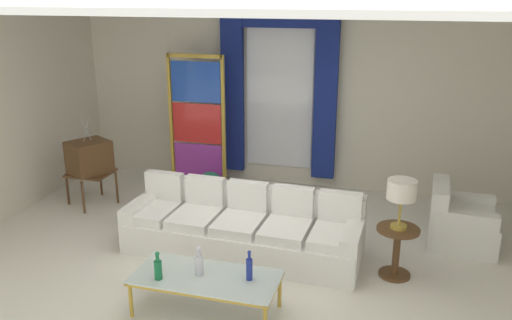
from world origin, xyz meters
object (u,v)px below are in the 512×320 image
Objects in this scene: coffee_table at (206,279)px; stained_glass_divider at (197,126)px; couch_white_long at (244,228)px; vintage_tv at (89,159)px; peacock_figurine at (208,187)px; round_side_table at (397,248)px; bottle_blue_decanter at (199,263)px; armchair_white at (458,223)px; bottle_crystal_tall at (158,268)px; bottle_amber_squat at (249,268)px; table_lamp_brass at (402,192)px.

stained_glass_divider is at bearing 112.93° from coffee_table.
vintage_tv reaches higher than couch_white_long.
round_side_table reaches higher than peacock_figurine.
round_side_table is (1.89, 1.25, -0.18)m from bottle_blue_decanter.
couch_white_long is at bearing 91.14° from coffee_table.
stained_glass_divider is at bearing 165.60° from armchair_white.
armchair_white is 3.66m from peacock_figurine.
bottle_blue_decanter is 2.27m from round_side_table.
bottle_amber_squat reaches higher than bottle_crystal_tall.
round_side_table is 0.67m from table_lamp_brass.
stained_glass_divider reaches higher than bottle_amber_squat.
armchair_white is 1.47m from table_lamp_brass.
peacock_figurine is (-1.04, 1.45, -0.09)m from couch_white_long.
vintage_tv is (-3.15, 2.17, 0.19)m from bottle_amber_squat.
coffee_table is (0.03, -1.38, 0.07)m from couch_white_long.
bottle_crystal_tall reaches higher than coffee_table.
couch_white_long is 1.39m from bottle_blue_decanter.
armchair_white is (2.12, 2.25, -0.25)m from bottle_amber_squat.
bottle_blue_decanter is at bearing 28.15° from bottle_crystal_tall.
bottle_blue_decanter is 0.23× the size of vintage_tv.
bottle_crystal_tall is 2.67m from round_side_table.
table_lamp_brass reaches higher than bottle_amber_squat.
coffee_table is at bearing -145.21° from round_side_table.
armchair_white is (5.27, 0.08, -0.44)m from vintage_tv.
stained_glass_divider reaches higher than bottle_blue_decanter.
bottle_amber_squat is 0.37× the size of armchair_white.
vintage_tv reaches higher than table_lamp_brass.
bottle_crystal_tall is (-0.36, -0.19, -0.01)m from bottle_blue_decanter.
bottle_crystal_tall is 0.90m from bottle_amber_squat.
bottle_blue_decanter is at bearing -68.06° from stained_glass_divider.
round_side_table is (2.25, 1.44, -0.17)m from bottle_crystal_tall.
peacock_figurine is 1.01× the size of round_side_table.
couch_white_long is 9.90× the size of bottle_crystal_tall.
stained_glass_divider reaches higher than couch_white_long.
peacock_figurine is at bearing -54.86° from stained_glass_divider.
table_lamp_brass is (1.38, 1.21, 0.49)m from bottle_amber_squat.
armchair_white is at bearing 19.57° from couch_white_long.
bottle_blue_decanter is 0.52× the size of round_side_table.
armchair_white is 1.45× the size of round_side_table.
bottle_blue_decanter is 0.51m from bottle_amber_squat.
peacock_figurine is at bearing 110.57° from coffee_table.
stained_glass_divider reaches higher than table_lamp_brass.
round_side_table is (1.38, 1.21, -0.18)m from bottle_amber_squat.
couch_white_long reaches higher than bottle_blue_decanter.
couch_white_long reaches higher than peacock_figurine.
coffee_table is 3.03m from peacock_figurine.
bottle_amber_squat is 3.78m from stained_glass_divider.
bottle_amber_squat reaches higher than bottle_blue_decanter.
bottle_amber_squat is at bearing 6.69° from coffee_table.
bottle_crystal_tall reaches higher than round_side_table.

